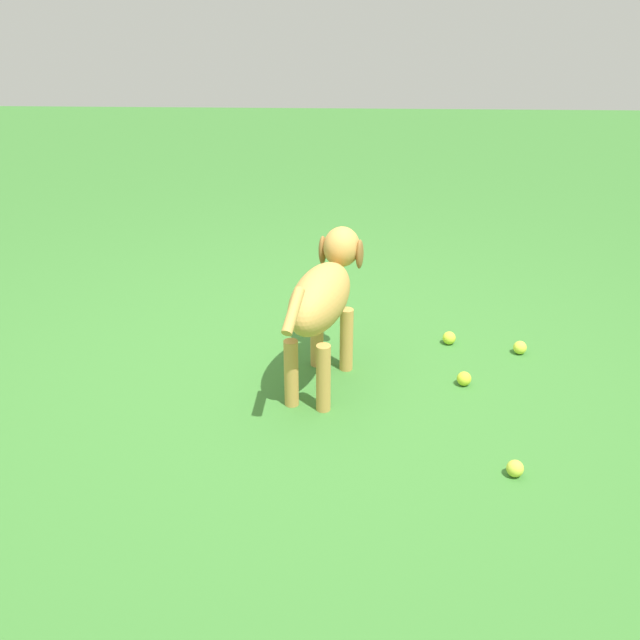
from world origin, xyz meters
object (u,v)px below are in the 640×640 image
at_px(dog, 324,295).
at_px(tennis_ball_1, 515,468).
at_px(tennis_ball_3, 520,348).
at_px(tennis_ball_2, 464,379).
at_px(tennis_ball_0, 449,338).

distance_m(dog, tennis_ball_1, 1.09).
xyz_separation_m(tennis_ball_1, tennis_ball_3, (0.22, 0.99, 0.00)).
relative_size(dog, tennis_ball_1, 14.19).
bearing_deg(tennis_ball_1, dog, 137.03).
bearing_deg(tennis_ball_3, tennis_ball_2, -134.87).
height_order(tennis_ball_0, tennis_ball_2, same).
bearing_deg(dog, tennis_ball_3, -58.13).
distance_m(tennis_ball_1, tennis_ball_3, 1.01).
relative_size(dog, tennis_ball_3, 14.19).
relative_size(tennis_ball_0, tennis_ball_1, 1.00).
bearing_deg(dog, tennis_ball_0, -43.36).
bearing_deg(tennis_ball_2, tennis_ball_0, 92.83).
bearing_deg(tennis_ball_1, tennis_ball_0, 96.44).
distance_m(dog, tennis_ball_0, 0.84).
distance_m(dog, tennis_ball_2, 0.76).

